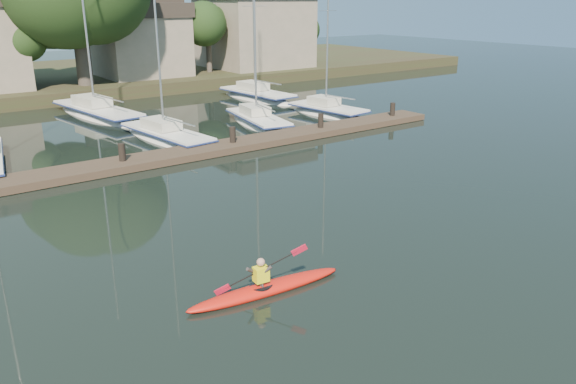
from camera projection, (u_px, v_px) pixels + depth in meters
ground at (383, 256)px, 17.41m from camera, size 160.00×160.00×0.00m
kayak at (265, 287)px, 15.21m from camera, size 4.69×1.19×1.49m
dock at (181, 154)px, 28.01m from camera, size 34.00×2.00×1.80m
sailboat_2 at (167, 143)px, 31.65m from camera, size 2.97×8.71×14.14m
sailboat_3 at (258, 128)px, 35.54m from camera, size 3.39×7.92×12.39m
sailboat_4 at (328, 118)px, 38.53m from camera, size 2.91×7.20×11.90m
sailboat_6 at (98, 120)px, 37.94m from camera, size 3.78×11.09×17.29m
sailboat_7 at (257, 102)px, 44.49m from camera, size 2.94×8.86×14.04m
shore at (59, 52)px, 47.94m from camera, size 90.00×25.25×12.75m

